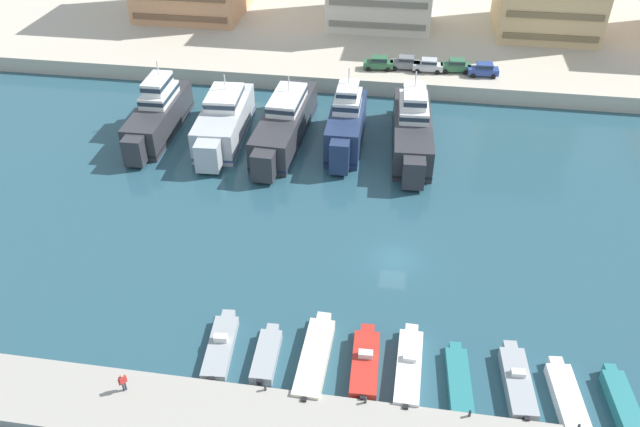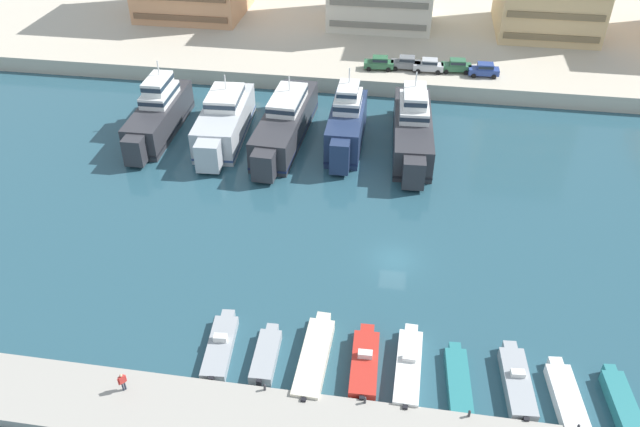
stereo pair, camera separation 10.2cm
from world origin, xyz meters
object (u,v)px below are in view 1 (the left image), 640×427
motorboat_teal_center_right (459,387)px  car_silver_mid_left (428,65)px  pedestrian_mid_deck (123,381)px  car_green_center_left (456,65)px  motorboat_grey_mid_right (517,382)px  car_blue_center (484,69)px  car_green_far_left (379,62)px  car_grey_left (406,62)px  motorboat_teal_far_right (623,405)px  motorboat_red_center_left (365,363)px  motorboat_grey_far_left (221,346)px  yacht_silver_left (224,121)px  yacht_navy_center_left (346,124)px  yacht_charcoal_far_left (158,114)px  motorboat_cream_mid_left (315,358)px  motorboat_white_center (409,367)px  yacht_charcoal_center (412,128)px  yacht_charcoal_mid_left (285,123)px  motorboat_grey_left (267,355)px  motorboat_white_right (566,396)px

motorboat_teal_center_right → car_silver_mid_left: (-3.25, 52.29, 2.80)m
pedestrian_mid_deck → car_green_center_left: bearing=66.9°
motorboat_grey_mid_right → car_blue_center: size_ratio=1.75×
car_green_center_left → car_green_far_left: bearing=-176.3°
car_grey_left → car_blue_center: same height
motorboat_teal_center_right → motorboat_teal_far_right: motorboat_teal_far_right is taller
motorboat_red_center_left → motorboat_grey_far_left: bearing=179.3°
yacht_silver_left → motorboat_teal_center_right: bearing=-51.2°
yacht_navy_center_left → motorboat_red_center_left: bearing=-80.7°
yacht_charcoal_far_left → motorboat_cream_mid_left: 41.18m
yacht_navy_center_left → motorboat_white_center: size_ratio=1.82×
yacht_charcoal_center → motorboat_white_center: yacht_charcoal_center is taller
yacht_charcoal_mid_left → motorboat_white_center: size_ratio=2.52×
motorboat_red_center_left → yacht_navy_center_left: bearing=99.3°
yacht_charcoal_mid_left → motorboat_grey_left: bearing=-81.1°
motorboat_cream_mid_left → car_green_center_left: car_green_center_left is taller
motorboat_grey_left → car_green_far_left: (4.53, 51.34, 2.75)m
yacht_charcoal_far_left → yacht_navy_center_left: 22.96m
yacht_silver_left → yacht_charcoal_center: yacht_charcoal_center is taller
motorboat_grey_far_left → pedestrian_mid_deck: 7.83m
motorboat_white_right → motorboat_teal_far_right: 3.85m
motorboat_white_right → car_silver_mid_left: bearing=101.7°
motorboat_grey_mid_right → motorboat_white_right: size_ratio=1.10×
yacht_charcoal_mid_left → motorboat_red_center_left: yacht_charcoal_mid_left is taller
car_grey_left → car_blue_center: bearing=-3.9°
yacht_charcoal_mid_left → motorboat_grey_mid_right: 41.36m
yacht_silver_left → motorboat_white_center: yacht_silver_left is taller
motorboat_cream_mid_left → motorboat_red_center_left: bearing=0.3°
car_green_far_left → car_blue_center: (14.30, -0.12, 0.00)m
motorboat_teal_far_right → car_grey_left: car_grey_left is taller
motorboat_grey_far_left → motorboat_white_right: bearing=-1.8°
motorboat_red_center_left → pedestrian_mid_deck: bearing=-162.6°
car_silver_mid_left → car_green_center_left: (3.78, 0.48, 0.00)m
yacht_charcoal_far_left → yacht_silver_left: size_ratio=1.00×
yacht_charcoal_mid_left → pedestrian_mid_deck: 39.04m
motorboat_teal_center_right → motorboat_grey_left: bearing=177.1°
yacht_charcoal_center → motorboat_grey_left: 35.84m
yacht_silver_left → motorboat_cream_mid_left: size_ratio=1.97×
car_green_center_left → motorboat_grey_mid_right: bearing=-86.0°
motorboat_teal_center_right → car_green_center_left: size_ratio=1.94×
motorboat_grey_far_left → car_grey_left: 53.01m
yacht_charcoal_far_left → pedestrian_mid_deck: size_ratio=10.35×
motorboat_grey_mid_right → car_blue_center: (0.05, 50.96, 2.66)m
motorboat_grey_mid_right → car_grey_left: size_ratio=1.76×
motorboat_white_center → car_grey_left: (-2.63, 51.57, 2.64)m
motorboat_white_right → car_grey_left: car_grey_left is taller
car_grey_left → motorboat_cream_mid_left: bearing=-95.0°
yacht_silver_left → motorboat_grey_mid_right: size_ratio=2.38×
car_grey_left → yacht_silver_left: bearing=-137.9°
motorboat_teal_far_right → car_green_far_left: size_ratio=1.62×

